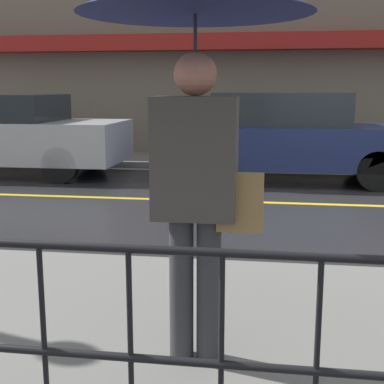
{
  "coord_description": "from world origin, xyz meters",
  "views": [
    {
      "loc": [
        -1.14,
        -7.52,
        1.6
      ],
      "look_at": [
        -1.87,
        -2.61,
        0.64
      ],
      "focal_mm": 50.0,
      "sensor_mm": 36.0,
      "label": 1
    }
  ],
  "objects": [
    {
      "name": "sidewalk_far",
      "position": [
        0.0,
        3.92,
        0.06
      ],
      "size": [
        28.0,
        1.76,
        0.12
      ],
      "color": "slate",
      "rests_on": "ground_plane"
    },
    {
      "name": "building_storefront",
      "position": [
        0.0,
        4.92,
        3.17
      ],
      "size": [
        28.0,
        0.85,
        6.4
      ],
      "color": "#706656",
      "rests_on": "ground_plane"
    },
    {
      "name": "pedestrian",
      "position": [
        -1.52,
        -4.78,
        1.85
      ],
      "size": [
        1.18,
        1.18,
        2.1
      ],
      "rotation": [
        0.0,
        0.0,
        3.14
      ],
      "color": "#333338",
      "rests_on": "sidewalk_near"
    },
    {
      "name": "car_silver",
      "position": [
        -6.11,
        1.93,
        0.76
      ],
      "size": [
        4.41,
        1.83,
        1.49
      ],
      "color": "#B2B5BA",
      "rests_on": "ground_plane"
    },
    {
      "name": "lane_marking",
      "position": [
        0.0,
        0.0,
        0.0
      ],
      "size": [
        25.2,
        0.12,
        0.01
      ],
      "color": "gold",
      "rests_on": "ground_plane"
    },
    {
      "name": "ground_plane",
      "position": [
        0.0,
        0.0,
        0.0
      ],
      "size": [
        80.0,
        80.0,
        0.0
      ],
      "primitive_type": "plane",
      "color": "#262628"
    },
    {
      "name": "car_navy",
      "position": [
        -0.86,
        1.93,
        0.78
      ],
      "size": [
        4.34,
        1.75,
        1.53
      ],
      "color": "#19234C",
      "rests_on": "ground_plane"
    }
  ]
}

